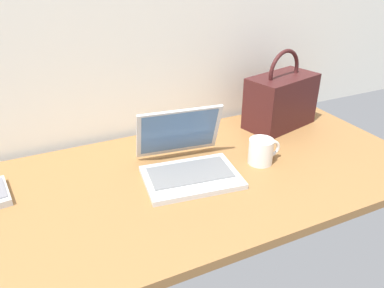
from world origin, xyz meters
TOP-DOWN VIEW (x-y plane):
  - desk at (0.00, 0.00)m, footprint 1.60×0.76m
  - laptop at (-0.02, 0.03)m, footprint 0.34×0.33m
  - coffee_mug at (0.25, -0.03)m, footprint 0.12×0.09m
  - remote_control_near at (-0.60, 0.15)m, footprint 0.06×0.16m
  - handbag at (0.50, 0.21)m, footprint 0.33×0.23m

SIDE VIEW (x-z plane):
  - desk at x=0.00m, z-range 0.00..0.03m
  - remote_control_near at x=-0.60m, z-range 0.03..0.05m
  - laptop at x=-0.02m, z-range -0.03..0.18m
  - coffee_mug at x=0.25m, z-range 0.03..0.12m
  - handbag at x=0.50m, z-range -0.02..0.31m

